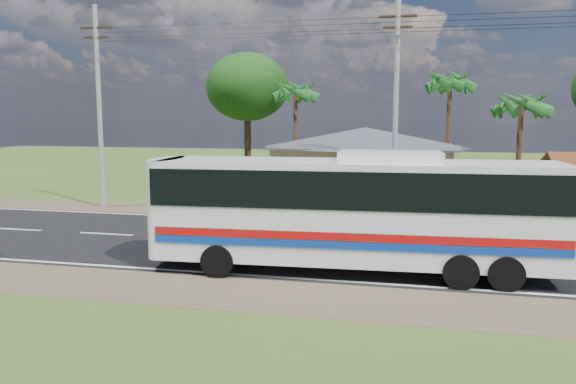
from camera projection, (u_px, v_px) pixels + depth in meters
ground at (310, 245)px, 22.39m from camera, size 120.00×120.00×0.00m
road at (310, 245)px, 22.39m from camera, size 120.00×16.00×0.03m
house at (365, 156)px, 34.37m from camera, size 12.40×10.00×5.00m
utility_poles at (389, 102)px, 27.29m from camera, size 32.80×2.22×11.00m
palm_near at (521, 104)px, 30.17m from camera, size 2.80×2.80×6.70m
palm_mid at (450, 82)px, 35.08m from camera, size 2.80×2.80×8.20m
palm_far at (296, 92)px, 37.81m from camera, size 2.80×2.80×7.70m
tree_behind_house at (247, 87)px, 40.56m from camera, size 6.00×6.00×9.61m
coach_bus at (355, 204)px, 18.15m from camera, size 13.03×3.43×4.01m
motorcycle at (426, 215)px, 26.59m from camera, size 1.81×1.12×0.90m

